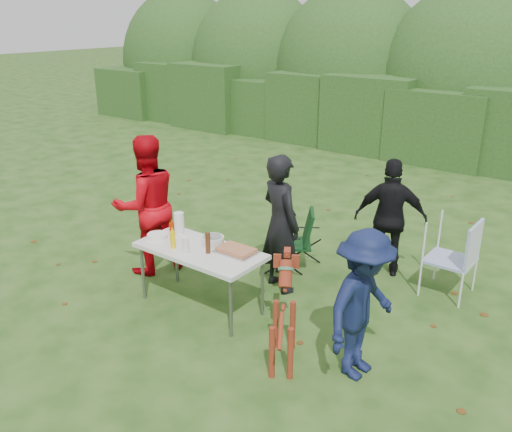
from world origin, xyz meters
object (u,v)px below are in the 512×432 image
Objects in this scene: dog at (283,321)px; child at (363,305)px; person_cook at (280,224)px; person_red_jacket at (147,205)px; mustard_bottle at (173,240)px; ketchup_bottle at (172,232)px; beer_bottle at (208,243)px; camping_chair at (293,240)px; folding_table at (200,253)px; person_black_puffy at (391,218)px; lawn_chair at (450,257)px; paper_towel_roll at (179,223)px.

child is at bearing -97.10° from dog.
person_cook is 0.94× the size of person_red_jacket.
ketchup_bottle reaches higher than mustard_bottle.
child is 7.37× the size of mustard_bottle.
person_cook is 8.60× the size of mustard_bottle.
ketchup_bottle is at bearing 94.44° from child.
mustard_bottle is 0.83× the size of beer_bottle.
camping_chair is (-0.15, 0.53, -0.44)m from person_cook.
folding_table is 0.96× the size of person_black_puffy.
person_red_jacket reaches higher than dog.
ketchup_bottle is (-0.72, -1.49, 0.43)m from camping_chair.
person_red_jacket is (-1.20, 0.31, 0.23)m from folding_table.
beer_bottle is (0.57, -0.01, 0.01)m from ketchup_bottle.
camping_chair is 1.71m from ketchup_bottle.
person_red_jacket is 9.17× the size of mustard_bottle.
lawn_chair is at bearing 153.12° from person_black_puffy.
ketchup_bottle is (-1.78, -2.13, 0.07)m from person_black_puffy.
person_black_puffy is at bearing 147.11° from person_red_jacket.
person_cook is at bearing 132.80° from person_red_jacket.
camping_chair is at bearing 17.84° from lawn_chair.
lawn_chair is (0.82, -0.06, -0.29)m from person_black_puffy.
mustard_bottle is (-0.71, -1.11, -0.02)m from person_cook.
person_cook is at bearing 4.79° from dog.
person_red_jacket reaches higher than lawn_chair.
beer_bottle is at bearing 93.50° from person_cook.
paper_towel_roll is (-2.70, -1.85, 0.38)m from lawn_chair.
person_cook is at bearing 37.32° from paper_towel_roll.
child is (2.05, -0.03, 0.05)m from folding_table.
person_red_jacket is 8.34× the size of ketchup_bottle.
beer_bottle is (-2.03, -2.08, 0.37)m from lawn_chair.
folding_table is at bearing 43.85° from lawn_chair.
folding_table is 1.02× the size of child.
mustard_bottle is (-0.56, -1.64, 0.42)m from camping_chair.
folding_table is at bearing 2.61° from ketchup_bottle.
lawn_chair is 3.32m from mustard_bottle.
person_red_jacket reaches higher than person_cook.
person_red_jacket reaches higher than mustard_bottle.
ketchup_bottle is at bearing 179.21° from beer_bottle.
mustard_bottle is (-0.25, -0.17, 0.15)m from folding_table.
lawn_chair is at bearing -126.08° from person_cook.
camping_chair reaches higher than folding_table.
child reaches higher than paper_towel_roll.
person_cook is 0.71m from camping_chair.
child reaches higher than beer_bottle.
ketchup_bottle is at bearing 49.26° from dog.
person_red_jacket is at bearing 45.14° from dog.
dog is (2.58, -0.63, -0.45)m from person_red_jacket.
child is at bearing 169.80° from person_cook.
person_cook is at bearing 57.37° from mustard_bottle.
paper_towel_roll is (-0.10, 0.22, 0.02)m from ketchup_bottle.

